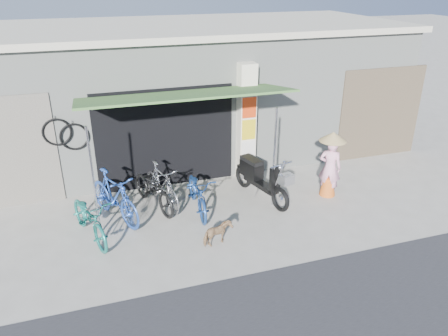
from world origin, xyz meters
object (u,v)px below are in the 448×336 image
object	(u,v)px
street_dog	(218,234)
moped	(260,178)
bike_silver	(161,185)
bike_teal	(89,218)
bike_blue	(114,197)
nun	(330,164)
bike_black	(154,189)
bike_navy	(198,192)

from	to	relation	value
street_dog	moped	bearing A→B (deg)	-61.62
bike_silver	bike_teal	bearing A→B (deg)	-165.24
bike_blue	nun	distance (m)	5.04
bike_blue	nun	xyz separation A→B (m)	(5.02, -0.41, 0.25)
bike_silver	street_dog	xyz separation A→B (m)	(0.75, -1.96, -0.26)
bike_teal	bike_silver	world-z (taller)	bike_silver
bike_black	bike_silver	world-z (taller)	bike_silver
bike_blue	bike_silver	xyz separation A→B (m)	(1.09, 0.34, -0.05)
bike_teal	bike_blue	bearing A→B (deg)	29.88
bike_teal	street_dog	world-z (taller)	bike_teal
bike_navy	nun	world-z (taller)	nun
bike_silver	bike_navy	distance (m)	0.89
bike_teal	bike_blue	distance (m)	0.82
moped	bike_teal	bearing A→B (deg)	173.29
bike_silver	bike_blue	bearing A→B (deg)	-177.90
moped	bike_navy	bearing A→B (deg)	170.89
bike_navy	bike_blue	bearing A→B (deg)	177.02
bike_silver	bike_navy	bearing A→B (deg)	-50.99
street_dog	nun	xyz separation A→B (m)	(3.18, 1.22, 0.56)
bike_blue	nun	world-z (taller)	nun
bike_blue	bike_black	bearing A→B (deg)	-8.20
street_dog	bike_teal	bearing A→B (deg)	49.22
moped	nun	bearing A→B (deg)	-28.20
bike_silver	nun	size ratio (longest dim) A/B	1.04
bike_navy	nun	size ratio (longest dim) A/B	1.10
bike_navy	nun	bearing A→B (deg)	-0.93
bike_navy	moped	world-z (taller)	moped
bike_blue	bike_navy	xyz separation A→B (m)	(1.81, -0.19, -0.09)
bike_teal	bike_navy	size ratio (longest dim) A/B	1.01
bike_blue	bike_black	world-z (taller)	bike_blue
bike_black	street_dog	size ratio (longest dim) A/B	3.00
moped	bike_blue	bearing A→B (deg)	164.50
bike_teal	bike_black	size ratio (longest dim) A/B	1.01
bike_black	moped	xyz separation A→B (m)	(2.48, -0.31, 0.06)
bike_blue	bike_navy	distance (m)	1.82
bike_blue	bike_silver	distance (m)	1.14
street_dog	bike_navy	bearing A→B (deg)	-16.69
bike_black	street_dog	distance (m)	2.14
bike_navy	bike_black	bearing A→B (deg)	155.51
bike_teal	bike_silver	distance (m)	1.89
bike_silver	bike_navy	world-z (taller)	bike_silver
nun	bike_blue	bearing A→B (deg)	33.32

